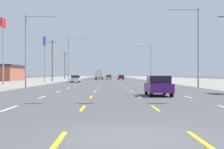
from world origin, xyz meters
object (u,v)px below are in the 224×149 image
object	(u,v)px
pole_sign_left_row_2	(45,48)
streetlight_left_row_0	(29,45)
box_truck_inner_left_far	(99,74)
streetlight_right_row_0	(195,42)
hatchback_inner_right_nearest	(158,86)
sedan_far_right_near	(156,80)
pole_sign_left_row_1	(3,36)
sedan_inner_right_midfar	(121,77)
sedan_center_turn_farther	(109,77)
streetlight_right_row_1	(150,60)
streetlight_left_row_1	(70,56)
sedan_far_left_mid	(76,79)

from	to	relation	value
pole_sign_left_row_2	streetlight_left_row_0	bearing A→B (deg)	-81.96
box_truck_inner_left_far	streetlight_right_row_0	xyz separation A→B (m)	(13.05, -63.19, 3.66)
box_truck_inner_left_far	streetlight_right_row_0	distance (m)	64.63
hatchback_inner_right_nearest	sedan_far_right_near	distance (m)	24.44
pole_sign_left_row_1	box_truck_inner_left_far	bearing A→B (deg)	75.04
hatchback_inner_right_nearest	sedan_inner_right_midfar	xyz separation A→B (m)	(0.27, 73.19, -0.03)
sedan_center_turn_farther	streetlight_right_row_1	bearing A→B (deg)	-69.61
hatchback_inner_right_nearest	box_truck_inner_left_far	size ratio (longest dim) A/B	0.54
sedan_far_right_near	streetlight_left_row_1	bearing A→B (deg)	119.96
sedan_far_right_near	streetlight_left_row_1	distance (m)	33.70
sedan_center_turn_farther	streetlight_right_row_0	xyz separation A→B (m)	(9.98, -66.93, 4.74)
sedan_inner_right_midfar	sedan_far_left_mid	bearing A→B (deg)	-108.61
hatchback_inner_right_nearest	streetlight_right_row_0	bearing A→B (deg)	63.43
sedan_center_turn_farther	streetlight_right_row_0	size ratio (longest dim) A/B	0.47
sedan_far_left_mid	streetlight_right_row_0	world-z (taller)	streetlight_right_row_0
streetlight_left_row_1	sedan_far_right_near	bearing A→B (deg)	-60.04
box_truck_inner_left_far	streetlight_left_row_1	distance (m)	24.39
sedan_center_turn_farther	pole_sign_left_row_1	xyz separation A→B (m)	(-16.67, -54.63, 6.90)
sedan_center_turn_farther	streetlight_left_row_0	world-z (taller)	streetlight_left_row_0
sedan_inner_right_midfar	box_truck_inner_left_far	xyz separation A→B (m)	(-6.86, 2.92, 1.08)
sedan_inner_right_midfar	sedan_center_turn_farther	bearing A→B (deg)	119.62
sedan_center_turn_farther	sedan_far_right_near	bearing A→B (deg)	-82.72
streetlight_left_row_1	sedan_center_turn_farther	bearing A→B (deg)	70.52
sedan_far_right_near	box_truck_inner_left_far	size ratio (longest dim) A/B	0.62
hatchback_inner_right_nearest	box_truck_inner_left_far	distance (m)	76.40
sedan_far_left_mid	streetlight_left_row_1	world-z (taller)	streetlight_left_row_1
hatchback_inner_right_nearest	streetlight_right_row_0	world-z (taller)	streetlight_right_row_0
sedan_far_left_mid	pole_sign_left_row_1	xyz separation A→B (m)	(-9.66, -15.92, 6.90)
sedan_far_left_mid	streetlight_right_row_0	xyz separation A→B (m)	(16.98, -28.22, 4.74)
sedan_inner_right_midfar	streetlight_left_row_1	world-z (taller)	streetlight_left_row_1
streetlight_right_row_0	sedan_far_left_mid	bearing A→B (deg)	121.04
streetlight_left_row_0	pole_sign_left_row_2	bearing A→B (deg)	98.04
sedan_far_left_mid	box_truck_inner_left_far	size ratio (longest dim) A/B	0.62
sedan_far_right_near	streetlight_right_row_1	distance (m)	29.28
hatchback_inner_right_nearest	sedan_inner_right_midfar	world-z (taller)	hatchback_inner_right_nearest
pole_sign_left_row_2	sedan_inner_right_midfar	bearing A→B (deg)	59.44
sedan_inner_right_midfar	streetlight_left_row_1	distance (m)	24.79
streetlight_left_row_0	box_truck_inner_left_far	bearing A→B (deg)	84.15
sedan_center_turn_farther	pole_sign_left_row_1	bearing A→B (deg)	-106.97
streetlight_right_row_1	hatchback_inner_right_nearest	bearing A→B (deg)	-96.95
streetlight_left_row_0	streetlight_right_row_1	world-z (taller)	streetlight_right_row_1
box_truck_inner_left_far	pole_sign_left_row_2	bearing A→B (deg)	-108.20
box_truck_inner_left_far	sedan_center_turn_farther	world-z (taller)	box_truck_inner_left_far
sedan_far_left_mid	sedan_center_turn_farther	distance (m)	39.34
pole_sign_left_row_1	sedan_inner_right_midfar	bearing A→B (deg)	66.91
hatchback_inner_right_nearest	sedan_far_left_mid	bearing A→B (deg)	104.35
streetlight_right_row_1	sedan_center_turn_farther	bearing A→B (deg)	110.39
sedan_far_left_mid	streetlight_right_row_0	size ratio (longest dim) A/B	0.47
sedan_far_right_near	sedan_far_left_mid	xyz separation A→B (m)	(-14.12, 16.96, 0.00)
hatchback_inner_right_nearest	sedan_center_turn_farther	world-z (taller)	hatchback_inner_right_nearest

